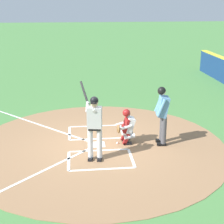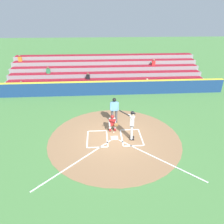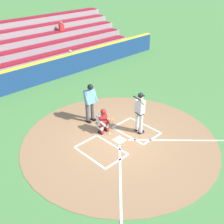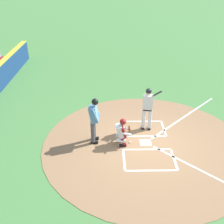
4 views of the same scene
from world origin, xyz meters
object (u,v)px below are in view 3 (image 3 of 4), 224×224
object	(u,v)px
batter	(140,110)
catcher	(103,120)
baseball	(109,133)
plate_umpire	(90,100)

from	to	relation	value
batter	catcher	size ratio (longest dim) A/B	1.88
batter	baseball	bearing A→B (deg)	-37.63
batter	catcher	distance (m)	1.59
catcher	plate_umpire	size ratio (longest dim) A/B	0.61
catcher	baseball	size ratio (longest dim) A/B	15.27
catcher	plate_umpire	distance (m)	1.19
batter	plate_umpire	size ratio (longest dim) A/B	1.14
plate_umpire	baseball	xyz separation A→B (m)	(0.14, 1.38, -1.04)
baseball	catcher	bearing A→B (deg)	-79.40
batter	plate_umpire	distance (m)	2.32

